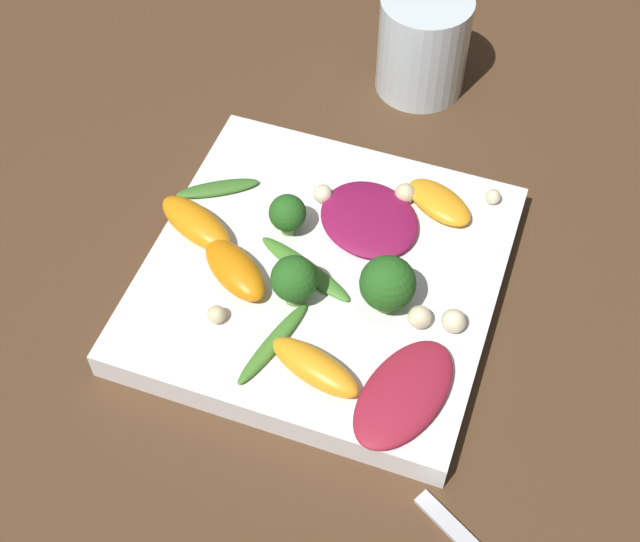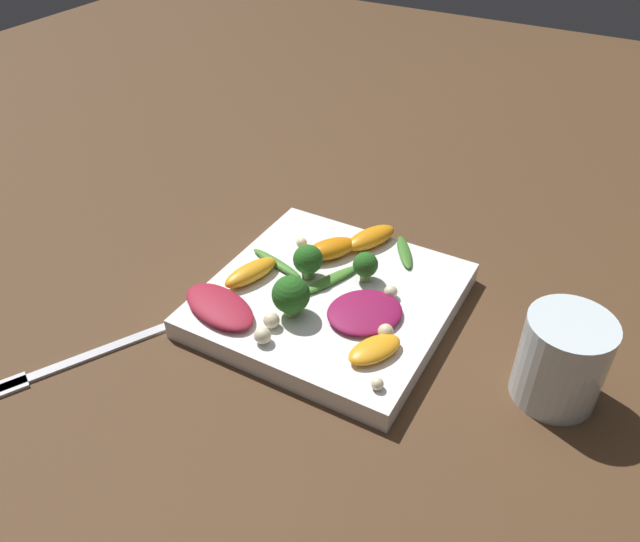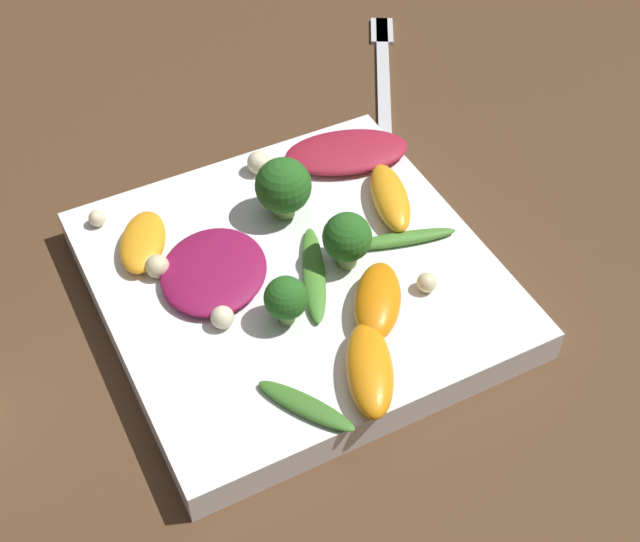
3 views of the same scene
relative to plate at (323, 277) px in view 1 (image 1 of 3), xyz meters
name	(u,v)px [view 1 (image 1 of 3)]	position (x,y,z in m)	size (l,w,h in m)	color
ground_plane	(323,287)	(0.00, 0.00, -0.01)	(2.40, 2.40, 0.00)	#4C331E
plate	(323,277)	(0.00, 0.00, 0.00)	(0.26, 0.26, 0.02)	white
drinking_glass	(423,44)	(0.25, -0.01, 0.03)	(0.08, 0.08, 0.09)	silver
radicchio_leaf_0	(404,394)	(-0.09, -0.09, 0.02)	(0.11, 0.08, 0.01)	maroon
radicchio_leaf_1	(369,219)	(0.05, -0.02, 0.02)	(0.11, 0.11, 0.01)	maroon
orange_segment_0	(439,202)	(0.08, -0.07, 0.02)	(0.05, 0.07, 0.01)	orange
orange_segment_1	(315,367)	(-0.09, -0.03, 0.02)	(0.05, 0.08, 0.02)	orange
orange_segment_2	(235,270)	(-0.03, 0.06, 0.02)	(0.06, 0.07, 0.02)	orange
orange_segment_3	(195,225)	(0.00, 0.10, 0.02)	(0.06, 0.08, 0.02)	orange
broccoli_floret_0	(388,284)	(-0.02, -0.05, 0.04)	(0.04, 0.04, 0.05)	#7A9E51
broccoli_floret_1	(288,214)	(0.02, 0.04, 0.03)	(0.03, 0.03, 0.04)	#7A9E51
broccoli_floret_2	(294,280)	(-0.03, 0.01, 0.04)	(0.03, 0.03, 0.04)	#7A9E51
arugula_sprig_0	(273,343)	(-0.08, 0.01, 0.02)	(0.08, 0.03, 0.01)	#47842D
arugula_sprig_1	(305,269)	(-0.01, 0.01, 0.02)	(0.05, 0.09, 0.01)	#47842D
arugula_sprig_2	(218,188)	(0.04, 0.10, 0.02)	(0.05, 0.06, 0.01)	#3D7528
macadamia_nut_0	(493,197)	(0.11, -0.10, 0.02)	(0.01, 0.01, 0.01)	beige
macadamia_nut_1	(420,317)	(-0.03, -0.08, 0.02)	(0.02, 0.02, 0.02)	beige
macadamia_nut_2	(323,194)	(0.06, 0.02, 0.02)	(0.02, 0.02, 0.02)	beige
macadamia_nut_3	(405,193)	(0.08, -0.04, 0.02)	(0.02, 0.02, 0.02)	beige
macadamia_nut_4	(216,315)	(-0.07, 0.06, 0.02)	(0.01, 0.01, 0.01)	beige
macadamia_nut_5	(454,321)	(-0.02, -0.10, 0.02)	(0.02, 0.02, 0.02)	beige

